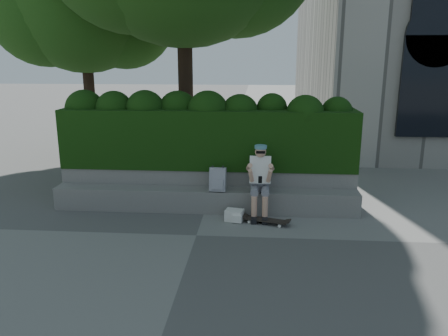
# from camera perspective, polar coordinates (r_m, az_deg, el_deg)

# --- Properties ---
(ground) EXTENTS (80.00, 80.00, 0.00)m
(ground) POSITION_cam_1_polar(r_m,az_deg,el_deg) (7.61, -3.63, -8.78)
(ground) COLOR slate
(ground) RESTS_ON ground
(bench_ledge) EXTENTS (6.00, 0.45, 0.45)m
(bench_ledge) POSITION_cam_1_polar(r_m,az_deg,el_deg) (8.69, -2.51, -4.17)
(bench_ledge) COLOR gray
(bench_ledge) RESTS_ON ground
(planter_wall) EXTENTS (6.00, 0.50, 0.75)m
(planter_wall) POSITION_cam_1_polar(r_m,az_deg,el_deg) (9.09, -2.16, -2.32)
(planter_wall) COLOR gray
(planter_wall) RESTS_ON ground
(hedge) EXTENTS (6.00, 1.00, 1.20)m
(hedge) POSITION_cam_1_polar(r_m,az_deg,el_deg) (9.08, -2.06, 3.99)
(hedge) COLOR black
(hedge) RESTS_ON planter_wall
(person) EXTENTS (0.40, 0.76, 1.38)m
(person) POSITION_cam_1_polar(r_m,az_deg,el_deg) (8.30, 4.73, -1.30)
(person) COLOR slate
(person) RESTS_ON ground
(skateboard) EXTENTS (0.84, 0.42, 0.09)m
(skateboard) POSITION_cam_1_polar(r_m,az_deg,el_deg) (8.10, 5.43, -6.78)
(skateboard) COLOR black
(skateboard) RESTS_ON ground
(backpack_plaid) EXTENTS (0.32, 0.19, 0.46)m
(backpack_plaid) POSITION_cam_1_polar(r_m,az_deg,el_deg) (8.43, -0.82, -1.50)
(backpack_plaid) COLOR #BCBBC0
(backpack_plaid) RESTS_ON bench_ledge
(backpack_ground) EXTENTS (0.37, 0.30, 0.21)m
(backpack_ground) POSITION_cam_1_polar(r_m,az_deg,el_deg) (8.21, 1.37, -6.17)
(backpack_ground) COLOR silver
(backpack_ground) RESTS_ON ground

